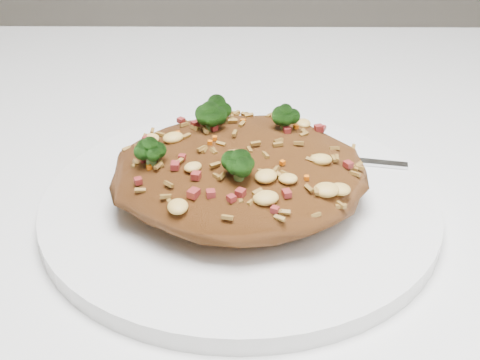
{
  "coord_description": "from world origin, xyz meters",
  "views": [
    {
      "loc": [
        0.08,
        -0.47,
        1.04
      ],
      "look_at": [
        0.08,
        -0.04,
        0.78
      ],
      "focal_mm": 50.0,
      "sensor_mm": 36.0,
      "label": 1
    }
  ],
  "objects_px": {
    "plate": "(240,205)",
    "fried_rice": "(239,163)",
    "dining_table": "(155,268)",
    "fork": "(318,157)"
  },
  "relations": [
    {
      "from": "fried_rice",
      "to": "fork",
      "type": "relative_size",
      "value": 1.17
    },
    {
      "from": "dining_table",
      "to": "plate",
      "type": "height_order",
      "value": "plate"
    },
    {
      "from": "fried_rice",
      "to": "fork",
      "type": "bearing_deg",
      "value": 41.97
    },
    {
      "from": "dining_table",
      "to": "fork",
      "type": "height_order",
      "value": "fork"
    },
    {
      "from": "plate",
      "to": "fried_rice",
      "type": "relative_size",
      "value": 1.59
    },
    {
      "from": "fork",
      "to": "dining_table",
      "type": "bearing_deg",
      "value": -163.27
    },
    {
      "from": "dining_table",
      "to": "fork",
      "type": "relative_size",
      "value": 7.41
    },
    {
      "from": "dining_table",
      "to": "fried_rice",
      "type": "distance_m",
      "value": 0.16
    },
    {
      "from": "dining_table",
      "to": "fried_rice",
      "type": "height_order",
      "value": "fried_rice"
    },
    {
      "from": "plate",
      "to": "fried_rice",
      "type": "height_order",
      "value": "fried_rice"
    }
  ]
}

